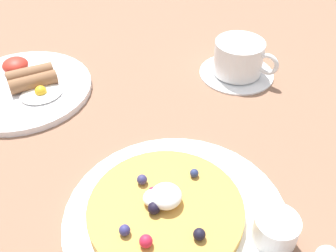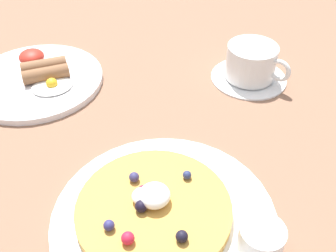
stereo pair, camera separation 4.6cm
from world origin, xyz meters
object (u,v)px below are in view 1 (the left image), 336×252
pancake_plate (176,218)px  breakfast_plate (23,89)px  coffee_cup (239,57)px  coffee_saucer (236,73)px  syrup_ramekin (276,229)px

pancake_plate → breakfast_plate: (-10.47, 36.84, -0.04)cm
coffee_cup → coffee_saucer: bearing=119.2°
syrup_ramekin → pancake_plate: bearing=136.0°
pancake_plate → coffee_cup: bearing=41.5°
pancake_plate → syrup_ramekin: (8.44, -8.17, 2.34)cm
breakfast_plate → coffee_saucer: breakfast_plate is taller
breakfast_plate → syrup_ramekin: bearing=-67.2°
breakfast_plate → coffee_saucer: 39.11cm
coffee_saucer → coffee_cup: bearing=-60.8°
pancake_plate → syrup_ramekin: syrup_ramekin is taller
syrup_ramekin → coffee_saucer: bearing=60.6°
breakfast_plate → coffee_cup: (36.79, -13.59, 3.22)cm
syrup_ramekin → coffee_saucer: size_ratio=0.38×
syrup_ramekin → coffee_cup: size_ratio=0.46×
syrup_ramekin → coffee_saucer: (17.81, 31.54, -2.64)cm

